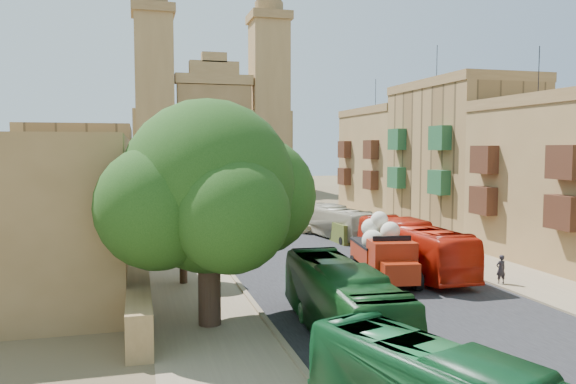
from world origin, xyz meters
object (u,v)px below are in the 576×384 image
street_tree_b (170,206)px  bus_red_east (412,247)px  bus_green_north (342,301)px  car_blue_a (324,261)px  red_truck (384,251)px  pedestrian_a (501,269)px  car_white_a (272,228)px  street_tree_a (183,227)px  bus_cream_east (334,222)px  street_tree_c (163,196)px  car_blue_b (201,202)px  church (210,138)px  car_cream (306,225)px  olive_pickup (344,232)px  car_white_b (290,210)px  pedestrian_c (421,234)px  street_tree_d (159,184)px  car_dkblue (204,209)px  ficus_tree (210,192)px

street_tree_b → bus_red_east: (14.00, -12.83, -1.67)m
bus_green_north → car_blue_a: bus_green_north is taller
red_truck → pedestrian_a: red_truck is taller
bus_red_east → car_white_a: size_ratio=3.28×
street_tree_a → street_tree_b: bearing=90.0°
street_tree_a → bus_cream_east: street_tree_a is taller
street_tree_c → pedestrian_a: size_ratio=2.69×
bus_cream_east → car_blue_b: (-8.27, 29.52, -0.84)m
church → car_cream: church is taller
street_tree_c → olive_pickup: street_tree_c is taller
car_white_b → car_white_a: bearing=64.1°
street_tree_b → bus_cream_east: bearing=5.6°
red_truck → car_white_b: (3.25, 32.73, -1.13)m
street_tree_a → pedestrian_c: street_tree_a is taller
street_tree_d → car_dkblue: 6.25m
bus_green_north → pedestrian_a: (11.97, 6.11, -0.66)m
street_tree_b → red_truck: 18.40m
street_tree_b → car_cream: street_tree_b is taller
ficus_tree → street_tree_b: size_ratio=2.02×
church → olive_pickup: church is taller
street_tree_c → car_cream: (12.68, -6.56, -2.44)m
street_tree_c → car_dkblue: bearing=62.4°
church → street_tree_c: size_ratio=8.02×
car_blue_b → bus_cream_east: bearing=-81.4°
red_truck → olive_pickup: size_ratio=1.77×
pedestrian_a → car_blue_a: bearing=-36.6°
street_tree_c → car_dkblue: (5.00, 9.58, -2.36)m
car_white_b → red_truck: bearing=79.8°
car_dkblue → car_white_a: bearing=-95.3°
olive_pickup → church: bearing=94.1°
red_truck → bus_cream_east: 15.93m
street_tree_a → bus_green_north: street_tree_a is taller
bus_red_east → pedestrian_c: size_ratio=7.48×
church → pedestrian_c: church is taller
car_white_b → car_blue_b: size_ratio=1.09×
car_white_a → car_white_b: 15.23m
church → street_tree_a: size_ratio=7.42×
street_tree_d → red_truck: bearing=-73.4°
bus_green_north → car_white_a: (3.58, 27.19, -0.93)m
street_tree_a → car_dkblue: 34.05m
street_tree_c → pedestrian_a: (17.50, -28.89, -2.18)m
bus_red_east → car_white_a: bus_red_east is taller
bus_green_north → olive_pickup: bearing=72.2°
street_tree_a → car_cream: street_tree_a is taller
car_cream → bus_cream_east: bearing=104.3°
car_blue_b → street_tree_d: bearing=-136.8°
bus_cream_east → pedestrian_c: 7.43m
red_truck → car_blue_b: size_ratio=2.13×
bus_red_east → car_dkblue: bearing=-75.4°
street_tree_d → car_blue_b: (5.73, 6.89, -2.98)m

